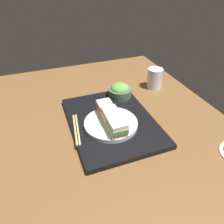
{
  "coord_description": "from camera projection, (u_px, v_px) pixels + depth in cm",
  "views": [
    {
      "loc": [
        59.29,
        -22.39,
        55.23
      ],
      "look_at": [
        -6.5,
        2.14,
        5.0
      ],
      "focal_mm": 33.97,
      "sensor_mm": 36.0,
      "label": 1
    }
  ],
  "objects": [
    {
      "name": "sandwich_near",
      "position": [
        105.0,
        108.0,
        0.87
      ],
      "size": [
        7.2,
        6.31,
        4.76
      ],
      "color": "beige",
      "rests_on": "sandwich_plate"
    },
    {
      "name": "serving_tray",
      "position": [
        111.0,
        121.0,
        0.88
      ],
      "size": [
        44.57,
        33.23,
        2.07
      ],
      "primitive_type": "cube",
      "color": "black",
      "rests_on": "ground_plane"
    },
    {
      "name": "drinking_glass",
      "position": [
        155.0,
        78.0,
        1.1
      ],
      "size": [
        7.78,
        7.78,
        10.57
      ],
      "primitive_type": "cylinder",
      "color": "silver",
      "rests_on": "ground_plane"
    },
    {
      "name": "sandwich_middle",
      "position": [
        111.0,
        116.0,
        0.81
      ],
      "size": [
        7.19,
        6.24,
        5.64
      ],
      "color": "#EFE5C1",
      "rests_on": "sandwich_plate"
    },
    {
      "name": "ground_plane",
      "position": [
        113.0,
        135.0,
        0.85
      ],
      "size": [
        140.0,
        100.0,
        3.0
      ],
      "primitive_type": "cube",
      "color": "brown"
    },
    {
      "name": "sandwich_far",
      "position": [
        118.0,
        127.0,
        0.76
      ],
      "size": [
        7.51,
        6.04,
        5.32
      ],
      "color": "#EFE5C1",
      "rests_on": "sandwich_plate"
    },
    {
      "name": "chopsticks_pair",
      "position": [
        76.0,
        129.0,
        0.82
      ],
      "size": [
        18.28,
        4.19,
        0.7
      ],
      "color": "tan",
      "rests_on": "serving_tray"
    },
    {
      "name": "salad_bowl",
      "position": [
        120.0,
        91.0,
        1.0
      ],
      "size": [
        11.02,
        11.02,
        6.63
      ],
      "color": "#4C6051",
      "rests_on": "serving_tray"
    },
    {
      "name": "sandwich_plate",
      "position": [
        111.0,
        123.0,
        0.84
      ],
      "size": [
        21.15,
        21.15,
        1.66
      ],
      "primitive_type": "cylinder",
      "color": "silver",
      "rests_on": "serving_tray"
    }
  ]
}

